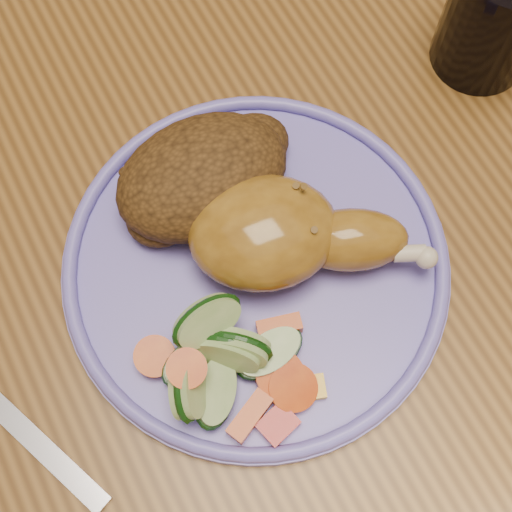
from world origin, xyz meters
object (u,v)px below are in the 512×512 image
object	(u,v)px
dining_table	(320,195)
fork	(6,413)
drinking_glass	(496,15)
plate	(256,267)

from	to	relation	value
dining_table	fork	world-z (taller)	fork
fork	drinking_glass	distance (m)	0.44
drinking_glass	dining_table	bearing A→B (deg)	-173.59
fork	plate	bearing A→B (deg)	3.74
fork	drinking_glass	bearing A→B (deg)	11.75
dining_table	drinking_glass	size ratio (longest dim) A/B	14.33
dining_table	fork	bearing A→B (deg)	-165.62
dining_table	plate	world-z (taller)	plate
plate	dining_table	bearing A→B (deg)	32.63
fork	dining_table	bearing A→B (deg)	14.38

